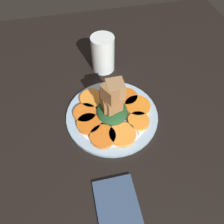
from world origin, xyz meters
TOP-DOWN VIEW (x-y plane):
  - table_slab at (0.00, 0.00)cm, footprint 120.00×120.00cm
  - plate at (0.00, 0.00)cm, footprint 26.53×26.53cm
  - carrot_slice_0 at (7.56, -0.84)cm, footprint 6.25×6.25cm
  - carrot_slice_1 at (6.57, 4.72)cm, footprint 7.35×7.35cm
  - carrot_slice_2 at (1.58, 7.62)cm, footprint 6.67×6.67cm
  - carrot_slice_3 at (-2.29, 7.10)cm, footprint 6.65×6.65cm
  - carrot_slice_4 at (-7.08, 4.05)cm, footprint 6.97×6.97cm
  - carrot_slice_5 at (-7.58, -1.18)cm, footprint 7.27×7.27cm
  - carrot_slice_6 at (-4.36, -6.65)cm, footprint 6.00×6.00cm
  - carrot_slice_7 at (0.84, -7.87)cm, footprint 7.48×7.48cm
  - carrot_slice_8 at (4.97, -5.59)cm, footprint 6.69×6.69cm
  - center_pile at (0.21, -0.02)cm, footprint 9.75×8.77cm
  - fork at (0.46, -5.11)cm, footprint 19.11×2.62cm
  - water_glass at (20.96, -1.61)cm, footprint 7.57×7.57cm
  - napkin at (-26.11, 4.21)cm, footprint 15.72×9.43cm

SIDE VIEW (x-z plane):
  - table_slab at x=0.00cm, z-range 0.00..2.00cm
  - napkin at x=-26.11cm, z-range 2.00..2.80cm
  - plate at x=0.00cm, z-range 1.99..3.04cm
  - fork at x=0.46cm, z-range 3.10..3.50cm
  - carrot_slice_0 at x=7.56cm, z-range 3.10..4.25cm
  - carrot_slice_1 at x=6.57cm, z-range 3.10..4.25cm
  - carrot_slice_2 at x=1.58cm, z-range 3.10..4.25cm
  - carrot_slice_3 at x=-2.29cm, z-range 3.10..4.25cm
  - carrot_slice_4 at x=-7.08cm, z-range 3.10..4.25cm
  - carrot_slice_5 at x=-7.58cm, z-range 3.10..4.25cm
  - carrot_slice_6 at x=-4.36cm, z-range 3.10..4.25cm
  - carrot_slice_7 at x=0.84cm, z-range 3.10..4.25cm
  - carrot_slice_8 at x=4.97cm, z-range 3.10..4.25cm
  - center_pile at x=0.21cm, z-range 2.08..13.86cm
  - water_glass at x=20.96cm, z-range 2.00..14.30cm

